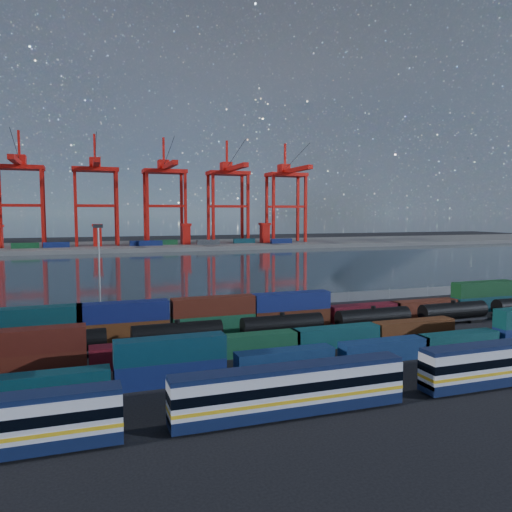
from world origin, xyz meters
name	(u,v)px	position (x,y,z in m)	size (l,w,h in m)	color
ground	(325,342)	(0.00, 0.00, 0.00)	(700.00, 700.00, 0.00)	black
harbor_water	(183,267)	(0.00, 105.00, 0.01)	(700.00, 700.00, 0.00)	#273238
far_quay	(146,246)	(0.00, 210.00, 1.00)	(700.00, 70.00, 2.00)	#514F4C
distant_mountains	(110,149)	(63.02, 1600.00, 220.29)	(2470.00, 1100.00, 520.00)	#1E2630
passenger_train	(291,391)	(-15.17, -22.64, 2.37)	(74.26, 2.75, 4.71)	silver
container_row_south	(357,346)	(-1.00, -10.48, 2.10)	(139.00, 2.43, 5.17)	#46494C
container_row_mid	(318,333)	(-2.41, -2.65, 2.13)	(128.96, 2.59, 5.51)	navy
container_row_north	(327,310)	(5.90, 10.72, 2.28)	(143.01, 2.63, 5.61)	navy
tanker_string	(373,318)	(10.30, 3.61, 1.97)	(136.80, 2.75, 3.93)	black
waterfront_fence	(259,302)	(0.00, 28.00, 1.00)	(160.12, 0.12, 2.20)	#595B5E
yard_light_mast	(99,267)	(-30.00, 26.00, 9.30)	(1.60, 0.40, 16.60)	slate
gantry_cranes	(131,179)	(-7.50, 203.44, 35.96)	(197.57, 43.33, 58.67)	red
quay_containers	(127,243)	(-11.00, 195.46, 3.30)	(172.58, 10.99, 2.60)	navy
straddle_carriers	(143,234)	(-2.50, 200.00, 7.82)	(140.00, 7.00, 11.10)	red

